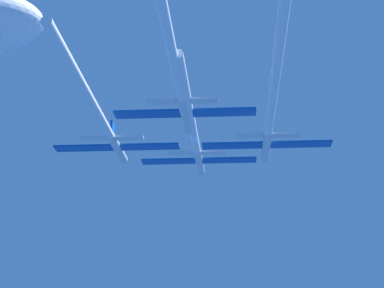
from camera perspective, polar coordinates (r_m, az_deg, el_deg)
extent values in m
cylinder|color=silver|center=(86.01, 0.63, -1.55)|extent=(1.01, 9.16, 1.01)
cone|color=silver|center=(91.36, 0.83, -2.58)|extent=(0.99, 2.02, 0.99)
ellipsoid|color=black|center=(88.06, 0.70, -1.67)|extent=(0.71, 1.83, 0.50)
cube|color=#0F51B2|center=(85.88, -2.05, -1.51)|extent=(6.96, 2.02, 0.22)
cube|color=#0F51B2|center=(85.46, 3.28, -1.40)|extent=(6.96, 2.02, 0.22)
cube|color=#0F51B2|center=(82.91, 0.48, 0.01)|extent=(0.26, 1.65, 1.47)
cube|color=silver|center=(82.49, -0.96, -0.79)|extent=(3.13, 1.21, 0.22)
cube|color=silver|center=(82.26, 1.91, -0.74)|extent=(3.13, 1.21, 0.22)
cylinder|color=white|center=(68.98, -0.23, 2.85)|extent=(0.91, 26.98, 0.91)
cylinder|color=silver|center=(78.95, -6.47, -0.39)|extent=(1.01, 9.16, 1.01)
cone|color=silver|center=(84.19, -5.81, -1.58)|extent=(0.99, 2.02, 0.99)
ellipsoid|color=black|center=(80.96, -6.21, -0.55)|extent=(0.71, 1.83, 0.50)
cube|color=#0F51B2|center=(79.32, -9.36, -0.35)|extent=(6.96, 2.02, 0.22)
cube|color=#0F51B2|center=(77.91, -3.64, -0.23)|extent=(6.96, 2.02, 0.22)
cube|color=#0F51B2|center=(75.95, -6.91, 1.36)|extent=(0.26, 1.65, 1.47)
cube|color=silver|center=(75.77, -8.51, 0.48)|extent=(3.13, 1.21, 0.22)
cube|color=silver|center=(75.01, -5.42, 0.56)|extent=(3.13, 1.21, 0.22)
cylinder|color=white|center=(62.72, -9.28, 4.67)|extent=(0.91, 26.26, 0.91)
cylinder|color=silver|center=(76.97, 6.47, -0.18)|extent=(1.01, 9.16, 1.01)
cone|color=silver|center=(82.29, 6.32, -1.41)|extent=(0.99, 2.02, 0.99)
ellipsoid|color=black|center=(79.02, 6.40, -0.35)|extent=(0.71, 1.83, 0.50)
cube|color=#0F51B2|center=(76.45, 3.50, -0.14)|extent=(6.96, 2.02, 0.22)
cube|color=#0F51B2|center=(76.84, 9.46, -0.01)|extent=(6.96, 2.02, 0.22)
cube|color=#0F51B2|center=(73.93, 6.55, 1.63)|extent=(0.26, 1.65, 1.47)
cube|color=silver|center=(73.26, 4.98, 0.74)|extent=(3.13, 1.21, 0.22)
cube|color=silver|center=(73.47, 8.21, 0.80)|extent=(3.13, 1.21, 0.22)
cylinder|color=white|center=(59.33, 7.20, 5.60)|extent=(0.91, 28.70, 0.91)
cylinder|color=silver|center=(69.44, -0.60, 2.57)|extent=(1.01, 9.16, 1.01)
cone|color=silver|center=(74.66, -0.27, 1.02)|extent=(0.99, 2.02, 0.99)
ellipsoid|color=black|center=(71.47, -0.47, 2.30)|extent=(0.71, 1.83, 0.50)
cube|color=#0F51B2|center=(69.42, -3.91, 2.62)|extent=(6.96, 2.02, 0.22)
cube|color=#0F51B2|center=(68.83, 2.69, 2.78)|extent=(6.96, 2.02, 0.22)
cube|color=#0F51B2|center=(66.52, -0.84, 4.70)|extent=(0.26, 1.65, 1.47)
cube|color=silver|center=(66.07, -2.65, 3.72)|extent=(3.13, 1.21, 0.22)
cube|color=silver|center=(65.75, 0.95, 3.82)|extent=(3.13, 1.21, 0.22)
cylinder|color=white|center=(51.77, -2.29, 10.39)|extent=(0.91, 29.93, 0.91)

